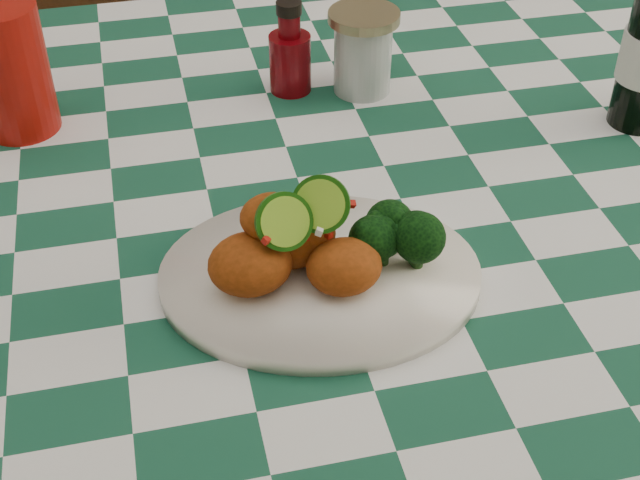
{
  "coord_description": "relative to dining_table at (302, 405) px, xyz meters",
  "views": [
    {
      "loc": [
        -0.16,
        -0.81,
        1.37
      ],
      "look_at": [
        -0.01,
        -0.18,
        0.84
      ],
      "focal_mm": 50.0,
      "sensor_mm": 36.0,
      "label": 1
    }
  ],
  "objects": [
    {
      "name": "dining_table",
      "position": [
        0.0,
        0.0,
        0.0
      ],
      "size": [
        1.66,
        1.06,
        0.79
      ],
      "primitive_type": null,
      "color": "#164C35",
      "rests_on": "ground"
    },
    {
      "name": "plate",
      "position": [
        -0.01,
        -0.18,
        0.4
      ],
      "size": [
        0.35,
        0.29,
        0.02
      ],
      "primitive_type": null,
      "rotation": [
        0.0,
        0.0,
        -0.17
      ],
      "color": "white",
      "rests_on": "dining_table"
    },
    {
      "name": "fried_chicken_pile",
      "position": [
        -0.03,
        -0.18,
        0.46
      ],
      "size": [
        0.15,
        0.11,
        0.1
      ],
      "primitive_type": null,
      "color": "#9A3B0E",
      "rests_on": "plate"
    },
    {
      "name": "broccoli_side",
      "position": [
        0.06,
        -0.17,
        0.44
      ],
      "size": [
        0.08,
        0.08,
        0.06
      ],
      "primitive_type": null,
      "color": "black",
      "rests_on": "plate"
    },
    {
      "name": "red_tumbler",
      "position": [
        -0.3,
        0.18,
        0.47
      ],
      "size": [
        0.11,
        0.11,
        0.16
      ],
      "primitive_type": "cylinder",
      "rotation": [
        0.0,
        0.0,
        0.19
      ],
      "color": "#990F08",
      "rests_on": "dining_table"
    },
    {
      "name": "ketchup_bottle",
      "position": [
        0.03,
        0.2,
        0.45
      ],
      "size": [
        0.06,
        0.06,
        0.12
      ],
      "primitive_type": null,
      "rotation": [
        0.0,
        0.0,
        0.16
      ],
      "color": "#5E0409",
      "rests_on": "dining_table"
    },
    {
      "name": "mason_jar",
      "position": [
        0.12,
        0.18,
        0.45
      ],
      "size": [
        0.12,
        0.12,
        0.11
      ],
      "primitive_type": null,
      "rotation": [
        0.0,
        0.0,
        -0.36
      ],
      "color": "#B2BCBA",
      "rests_on": "dining_table"
    },
    {
      "name": "wooden_chair_left",
      "position": [
        -0.23,
        0.69,
        0.01
      ],
      "size": [
        0.48,
        0.49,
        0.81
      ],
      "primitive_type": null,
      "rotation": [
        0.0,
        0.0,
        -0.36
      ],
      "color": "#472814",
      "rests_on": "ground"
    },
    {
      "name": "wooden_chair_right",
      "position": [
        0.28,
        0.75,
        0.02
      ],
      "size": [
        0.39,
        0.41,
        0.83
      ],
      "primitive_type": null,
      "rotation": [
        0.0,
        0.0,
        -0.04
      ],
      "color": "#472814",
      "rests_on": "ground"
    }
  ]
}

